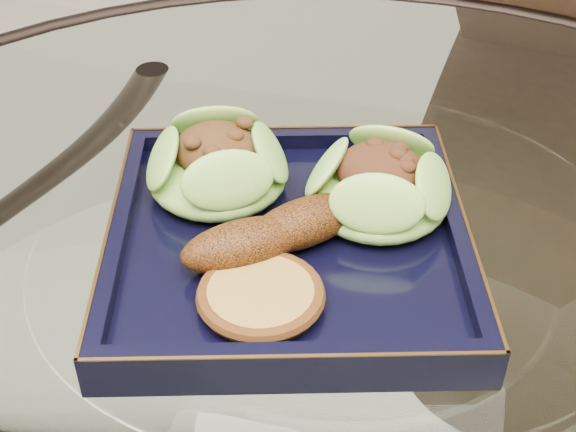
% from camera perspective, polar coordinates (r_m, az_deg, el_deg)
% --- Properties ---
extents(dining_table, '(1.13, 1.13, 0.77)m').
position_cam_1_polar(dining_table, '(0.72, 2.84, -14.72)').
color(dining_table, white).
rests_on(dining_table, ground).
extents(navy_plate, '(0.34, 0.34, 0.02)m').
position_cam_1_polar(navy_plate, '(0.62, -0.00, -2.20)').
color(navy_plate, black).
rests_on(navy_plate, dining_table).
extents(lettuce_wrap_left, '(0.12, 0.12, 0.04)m').
position_cam_1_polar(lettuce_wrap_left, '(0.65, -5.04, 3.34)').
color(lettuce_wrap_left, '#529A2C').
rests_on(lettuce_wrap_left, navy_plate).
extents(lettuce_wrap_right, '(0.14, 0.14, 0.04)m').
position_cam_1_polar(lettuce_wrap_right, '(0.63, 6.43, 1.86)').
color(lettuce_wrap_right, '#62992C').
rests_on(lettuce_wrap_right, navy_plate).
extents(roasted_plantain, '(0.16, 0.16, 0.04)m').
position_cam_1_polar(roasted_plantain, '(0.59, 1.19, -0.46)').
color(roasted_plantain, '#5C2B09').
rests_on(roasted_plantain, navy_plate).
extents(crumb_patty, '(0.10, 0.10, 0.01)m').
position_cam_1_polar(crumb_patty, '(0.55, -1.95, -5.79)').
color(crumb_patty, '#A57B37').
rests_on(crumb_patty, navy_plate).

